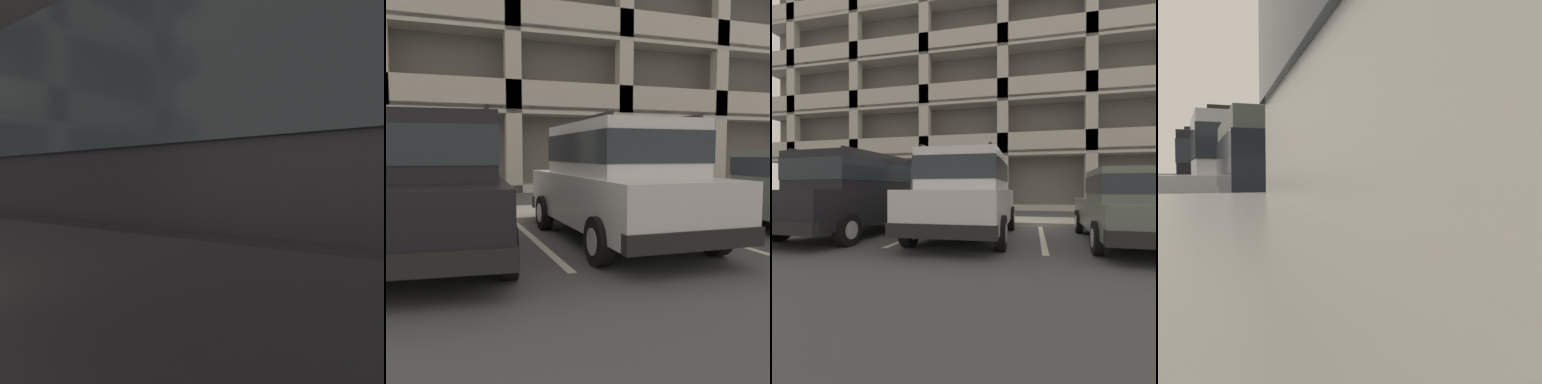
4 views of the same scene
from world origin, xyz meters
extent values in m
cube|color=#444749|center=(0.00, 0.00, -0.05)|extent=(80.00, 80.00, 0.10)
cube|color=#ADA89E|center=(0.00, 1.30, 0.06)|extent=(40.00, 2.20, 0.12)
cube|color=#606060|center=(-8.00, 1.30, 0.12)|extent=(0.03, 2.16, 0.00)
cube|color=#606060|center=(-4.00, 1.30, 0.12)|extent=(0.03, 2.16, 0.00)
cube|color=#606060|center=(0.00, 1.30, 0.12)|extent=(0.03, 2.16, 0.00)
cube|color=silver|center=(-4.55, -1.40, 0.00)|extent=(0.12, 4.80, 0.01)
cube|color=silver|center=(-1.52, -1.40, 0.00)|extent=(0.12, 4.80, 0.01)
cube|color=silver|center=(1.52, -1.40, 0.00)|extent=(0.12, 4.80, 0.01)
cube|color=silver|center=(-0.20, -2.11, 0.73)|extent=(1.88, 4.72, 0.80)
cube|color=silver|center=(-0.20, -2.16, 1.55)|extent=(1.65, 2.93, 0.84)
cube|color=#232B33|center=(-0.20, -2.16, 1.57)|extent=(1.67, 2.95, 0.46)
cube|color=black|center=(-0.22, 0.20, 0.45)|extent=(1.88, 0.18, 0.24)
cube|color=silver|center=(0.35, 0.26, 0.81)|extent=(0.24, 0.03, 0.14)
cube|color=silver|center=(-0.79, 0.24, 0.81)|extent=(0.24, 0.03, 0.14)
cylinder|color=black|center=(0.69, -0.64, 0.33)|extent=(0.21, 0.66, 0.66)
cylinder|color=#B2B2B7|center=(0.69, -0.64, 0.33)|extent=(0.22, 0.37, 0.36)
cylinder|color=black|center=(-1.11, -0.66, 0.33)|extent=(0.21, 0.66, 0.66)
cylinder|color=#B2B2B7|center=(-1.11, -0.66, 0.33)|extent=(0.22, 0.37, 0.36)
cylinder|color=black|center=(0.72, -3.56, 0.33)|extent=(0.21, 0.66, 0.66)
cylinder|color=#B2B2B7|center=(0.72, -3.56, 0.33)|extent=(0.22, 0.37, 0.36)
cylinder|color=black|center=(-1.08, -3.58, 0.33)|extent=(0.21, 0.66, 0.66)
cylinder|color=#B2B2B7|center=(-1.08, -3.58, 0.33)|extent=(0.22, 0.37, 0.36)
cube|color=black|center=(0.49, -2.15, 2.01)|extent=(0.07, 2.62, 0.05)
cube|color=black|center=(-0.88, -2.17, 2.01)|extent=(0.07, 2.62, 0.05)
cube|color=black|center=(-3.09, -2.28, 0.73)|extent=(2.21, 4.83, 0.80)
cube|color=black|center=(-3.10, -2.33, 1.55)|extent=(1.85, 3.03, 0.84)
cube|color=#232B33|center=(-3.10, -2.33, 1.57)|extent=(1.87, 3.06, 0.46)
cube|color=black|center=(-2.91, 0.02, 0.45)|extent=(1.88, 0.31, 0.24)
cube|color=silver|center=(-2.34, 0.03, 0.81)|extent=(0.24, 0.05, 0.14)
cube|color=silver|center=(-3.47, 0.12, 0.81)|extent=(0.24, 0.05, 0.14)
cylinder|color=black|center=(-2.08, -0.90, 0.33)|extent=(0.25, 0.67, 0.66)
cylinder|color=#B2B2B7|center=(-2.08, -0.90, 0.33)|extent=(0.25, 0.38, 0.36)
cylinder|color=black|center=(-3.87, -0.76, 0.33)|extent=(0.25, 0.67, 0.66)
cylinder|color=#B2B2B7|center=(-3.87, -0.76, 0.33)|extent=(0.25, 0.38, 0.36)
cylinder|color=black|center=(-2.31, -3.80, 0.33)|extent=(0.25, 0.67, 0.66)
cylinder|color=#B2B2B7|center=(-2.31, -3.80, 0.33)|extent=(0.25, 0.38, 0.36)
cylinder|color=black|center=(-4.11, -3.66, 0.33)|extent=(0.25, 0.67, 0.66)
cylinder|color=#B2B2B7|center=(-4.11, -3.66, 0.33)|extent=(0.25, 0.38, 0.36)
cube|color=black|center=(-2.41, -2.38, 2.01)|extent=(0.26, 2.62, 0.05)
cube|color=black|center=(-3.78, -2.27, 2.01)|extent=(0.26, 2.62, 0.05)
cube|color=#5B665B|center=(3.26, -2.24, 0.60)|extent=(1.85, 4.46, 0.60)
cube|color=#5B665B|center=(3.25, -2.54, 1.22)|extent=(1.56, 2.03, 0.64)
cube|color=#232B33|center=(3.25, -2.54, 1.24)|extent=(1.59, 2.05, 0.35)
cylinder|color=black|center=(2.47, -0.85, 0.30)|extent=(0.18, 0.61, 0.60)
cylinder|color=#B2B2B7|center=(2.47, -0.85, 0.30)|extent=(0.19, 0.34, 0.33)
cylinder|color=black|center=(4.04, -3.63, 0.30)|extent=(0.18, 0.61, 0.60)
cylinder|color=#B2B2B7|center=(4.04, -3.63, 0.30)|extent=(0.19, 0.34, 0.33)
cylinder|color=black|center=(2.38, -3.58, 0.30)|extent=(0.18, 0.61, 0.60)
cylinder|color=#B2B2B7|center=(2.38, -3.58, 0.30)|extent=(0.19, 0.34, 0.33)
cylinder|color=#595B60|center=(-0.06, 0.35, 0.65)|extent=(0.07, 0.07, 1.06)
cube|color=#595B60|center=(-0.06, 0.35, 1.21)|extent=(0.28, 0.06, 0.06)
cube|color=#424447|center=(-0.16, 0.35, 1.35)|extent=(0.15, 0.11, 0.22)
cylinder|color=#8C99A3|center=(-0.16, 0.35, 1.46)|extent=(0.15, 0.11, 0.15)
cube|color=#B7B293|center=(-0.16, 0.29, 1.31)|extent=(0.08, 0.01, 0.08)
cube|color=#424447|center=(0.04, 0.35, 1.35)|extent=(0.15, 0.11, 0.22)
cylinder|color=#8C99A3|center=(0.04, 0.35, 1.46)|extent=(0.15, 0.11, 0.15)
cube|color=#B7B293|center=(0.04, 0.29, 1.31)|extent=(0.08, 0.01, 0.08)
cylinder|color=#47474C|center=(-6.13, 0.36, 0.72)|extent=(0.07, 0.07, 1.20)
cube|color=#515459|center=(-6.13, 0.36, 1.49)|extent=(0.15, 0.11, 0.22)
cylinder|color=#8C99A3|center=(-6.13, 0.36, 1.60)|extent=(0.15, 0.11, 0.15)
cube|color=#B7B293|center=(-6.13, 0.31, 1.45)|extent=(0.08, 0.01, 0.08)
cube|color=#B7B2A8|center=(-14.03, 7.58, 7.50)|extent=(0.60, 0.50, 15.00)
cube|color=#B7B2A8|center=(-9.46, 7.58, 7.50)|extent=(0.60, 0.50, 15.00)
camera|label=1|loc=(-4.70, -3.31, 1.24)|focal=35.00mm
camera|label=2|loc=(-3.06, -8.73, 1.46)|focal=40.00mm
camera|label=3|loc=(1.29, -9.09, 1.13)|focal=28.00mm
camera|label=4|loc=(6.26, -3.83, 1.18)|focal=40.00mm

